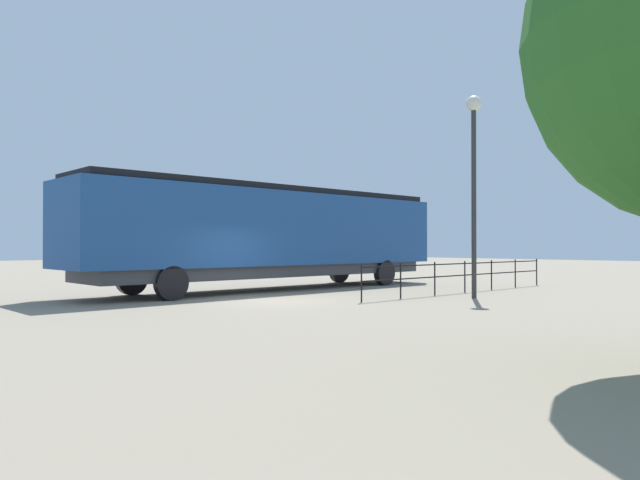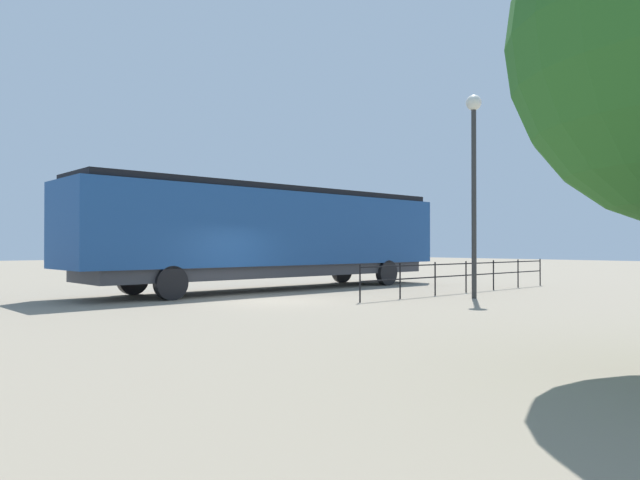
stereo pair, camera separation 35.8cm
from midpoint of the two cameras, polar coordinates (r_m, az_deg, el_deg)
ground_plane at (r=18.47m, az=-5.46°, el=-5.96°), size 120.00×120.00×0.00m
locomotive at (r=23.45m, az=-4.06°, el=0.73°), size 3.11×16.22×4.03m
lamp_post at (r=20.07m, az=14.35°, el=7.87°), size 0.52×0.52×6.73m
platform_fence at (r=22.27m, az=13.57°, el=-3.06°), size 0.05×11.40×1.17m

